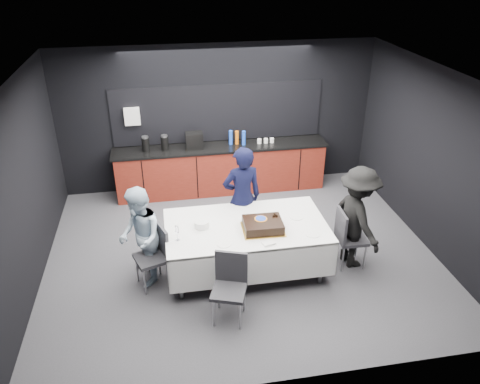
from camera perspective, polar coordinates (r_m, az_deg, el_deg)
name	(u,v)px	position (r m, az deg, el deg)	size (l,w,h in m)	color
ground	(241,253)	(7.50, 0.13, -7.45)	(6.00, 6.00, 0.00)	#424247
room_shell	(241,145)	(6.60, 0.15, 5.80)	(6.04, 5.04, 2.82)	white
kitchenette	(220,165)	(9.13, -2.42, 3.35)	(4.10, 0.64, 2.05)	#5C170E
party_table	(246,233)	(6.82, 0.73, -4.99)	(2.32, 1.32, 0.78)	#99999E
cake_assembly	(263,225)	(6.60, 2.82, -4.06)	(0.60, 0.49, 0.18)	gold
plate_stack	(202,224)	(6.68, -4.69, -3.92)	(0.21, 0.21, 0.10)	white
loose_plate_near	(224,244)	(6.33, -1.96, -6.34)	(0.20, 0.20, 0.01)	white
loose_plate_right_a	(296,217)	(6.97, 6.88, -3.04)	(0.20, 0.20, 0.01)	white
loose_plate_right_b	(313,234)	(6.61, 8.84, -5.05)	(0.21, 0.21, 0.01)	white
loose_plate_far	(249,211)	(7.07, 1.14, -2.31)	(0.20, 0.20, 0.01)	white
fork_pile	(269,243)	(6.34, 3.54, -6.24)	(0.17, 0.11, 0.03)	white
champagne_flute	(177,230)	(6.38, -7.71, -4.64)	(0.06, 0.06, 0.22)	white
chair_left	(156,252)	(6.71, -10.23, -7.17)	(0.54, 0.54, 0.92)	#2A292E
chair_right	(347,234)	(7.16, 12.93, -5.03)	(0.44, 0.44, 0.92)	#2A292E
chair_near	(230,282)	(6.08, -1.24, -10.92)	(0.53, 0.53, 0.92)	#2A292E
person_center	(242,198)	(7.29, 0.25, -0.70)	(0.62, 0.41, 1.70)	black
person_left	(140,237)	(6.68, -12.09, -5.41)	(0.72, 0.56, 1.48)	#A8BFD3
person_right	(357,218)	(7.08, 14.07, -3.05)	(1.03, 0.59, 1.60)	black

